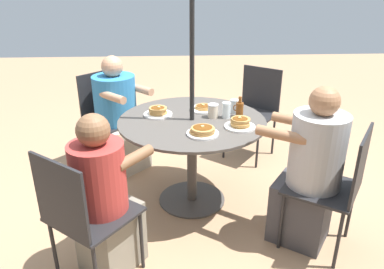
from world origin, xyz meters
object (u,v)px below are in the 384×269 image
Objects in this scene: patio_chair_north at (255,107)px; syrup_bottle at (239,109)px; pancake_plate_c at (204,108)px; drinking_glass_b at (234,106)px; patio_chair_south at (82,212)px; diner_west at (309,175)px; patio_chair_east at (107,112)px; patio_chair_west at (336,183)px; diner_east at (119,120)px; pancake_plate_d at (203,131)px; drinking_glass_a at (226,110)px; pancake_plate_a at (240,124)px; pancake_plate_b at (158,112)px; coffee_cup at (213,111)px; patio_table at (192,137)px; diner_south at (105,202)px.

patio_chair_north reaches higher than syrup_bottle.
drinking_glass_b reaches higher than pancake_plate_c.
pancake_plate_c is at bearing -17.92° from drinking_glass_b.
diner_west reaches higher than patio_chair_south.
patio_chair_east and patio_chair_west have the same top height.
patio_chair_east is 3.95× the size of pancake_plate_c.
patio_chair_east reaches higher than drinking_glass_b.
diner_east is at bearing 85.68° from patio_chair_west.
patio_chair_east is at bearing 85.26° from patio_chair_west.
pancake_plate_d is 1.85× the size of drinking_glass_a.
syrup_bottle is (-0.03, -0.23, 0.04)m from pancake_plate_a.
patio_chair_north reaches higher than pancake_plate_d.
pancake_plate_b is at bearing 92.60° from patio_chair_west.
diner_west is at bearing 147.96° from pancake_plate_b.
patio_chair_south reaches higher than pancake_plate_a.
patio_chair_north reaches higher than coffee_cup.
pancake_plate_b is (0.62, -0.29, -0.00)m from pancake_plate_a.
diner_west is at bearing 131.38° from drinking_glass_a.
patio_chair_north is 1.00m from drinking_glass_a.
pancake_plate_a is 1.00× the size of pancake_plate_d.
pancake_plate_c is 0.19m from coffee_cup.
diner_east is at bearing -44.48° from patio_table.
drinking_glass_a is (-0.10, 0.01, 0.01)m from coffee_cup.
coffee_cup is at bearing 27.95° from drinking_glass_b.
patio_chair_west reaches higher than patio_table.
patio_chair_east is (1.50, 0.09, 0.00)m from patio_chair_north.
patio_chair_east is at bearing -29.43° from drinking_glass_b.
pancake_plate_c is at bearing -164.54° from pancake_plate_b.
patio_chair_east is 0.82× the size of diner_east.
patio_chair_north is 7.29× the size of drinking_glass_a.
diner_east is 1.26m from syrup_bottle.
pancake_plate_d is 0.47m from syrup_bottle.
diner_south reaches higher than pancake_plate_c.
diner_south reaches higher than pancake_plate_a.
diner_south is 4.71× the size of pancake_plate_a.
drinking_glass_a is at bearing 171.34° from pancake_plate_b.
pancake_plate_a is (0.43, -0.36, 0.24)m from diner_west.
patio_table is 0.34m from pancake_plate_b.
pancake_plate_b reaches higher than patio_table.
drinking_glass_a is (-0.21, -0.32, 0.04)m from pancake_plate_d.
patio_chair_west is 3.95× the size of pancake_plate_d.
syrup_bottle is at bearing 174.14° from pancake_plate_b.
patio_chair_east is 0.18m from diner_east.
pancake_plate_d is at bearing 72.12° from coffee_cup.
patio_table is 0.29m from pancake_plate_c.
pancake_plate_c is (-0.80, -1.11, 0.23)m from patio_chair_south.
diner_west reaches higher than pancake_plate_c.
coffee_cup reaches higher than pancake_plate_c.
drinking_glass_b is at bearing 81.30° from diner_south.
pancake_plate_b is at bearing 2.43° from drinking_glass_b.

